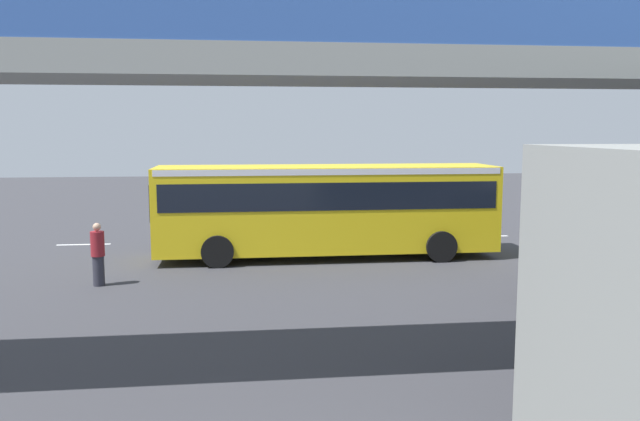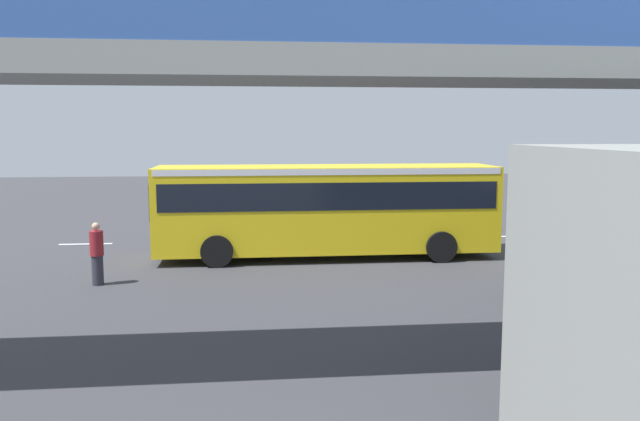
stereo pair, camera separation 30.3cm
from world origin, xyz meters
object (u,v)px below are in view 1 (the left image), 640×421
Objects in this scene: pedestrian at (98,255)px; traffic_sign at (469,188)px; city_bus at (326,203)px; parked_van at (634,250)px.

pedestrian is 0.64× the size of traffic_sign.
city_bus reaches higher than parked_van.
pedestrian is (14.44, -2.64, -0.30)m from parked_van.
city_bus is 4.12× the size of traffic_sign.
traffic_sign is (-13.70, -8.05, 1.00)m from pedestrian.
traffic_sign is at bearing -144.97° from city_bus.
traffic_sign reaches higher than parked_van.
parked_van is at bearing 93.95° from traffic_sign.
city_bus is 7.73m from pedestrian.
traffic_sign reaches higher than pedestrian.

